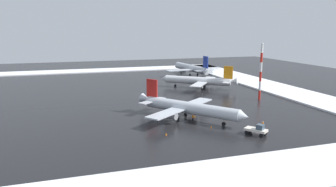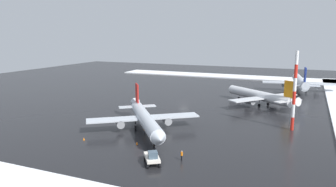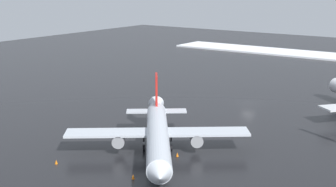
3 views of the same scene
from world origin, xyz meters
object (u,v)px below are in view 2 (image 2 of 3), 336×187
Objects in this scene: pushback_tug at (152,157)px; antenna_mast at (295,91)px; airplane_parked_portside at (145,119)px; traffic_cone_mid_line at (157,130)px; traffic_cone_wingtip_side at (137,143)px; traffic_cone_near_nose at (84,139)px; ground_crew_by_nose_gear at (182,155)px; airplane_parked_starboard at (260,96)px; ground_crew_mid_apron at (144,130)px; airplane_far_rear at (300,82)px.

antenna_mast is at bearing 111.55° from pushback_tug.
airplane_parked_portside reaches higher than traffic_cone_mid_line.
airplane_parked_portside reaches higher than traffic_cone_wingtip_side.
traffic_cone_wingtip_side is (1.82, -11.34, 0.00)m from traffic_cone_near_nose.
ground_crew_by_nose_gear is (-12.29, -13.40, -2.04)m from airplane_parked_portside.
airplane_parked_starboard is 27.09m from antenna_mast.
ground_crew_mid_apron is 3.11× the size of traffic_cone_wingtip_side.
antenna_mast is at bearing -50.22° from traffic_cone_wingtip_side.
airplane_far_rear is at bearing -69.03° from airplane_parked_starboard.
airplane_parked_starboard is at bearing 116.15° from airplane_parked_portside.
airplane_parked_starboard is 35.00m from airplane_far_rear.
traffic_cone_near_nose is 1.00× the size of traffic_cone_mid_line.
ground_crew_by_nose_gear is at bearing 98.88° from pushback_tug.
pushback_tug is 19.35m from traffic_cone_near_nose.
antenna_mast is (30.39, -20.23, 7.62)m from pushback_tug.
traffic_cone_wingtip_side is at bearing 104.37° from ground_crew_by_nose_gear.
traffic_cone_wingtip_side is at bearing 108.59° from airplane_parked_starboard.
ground_crew_by_nose_gear is 3.11× the size of traffic_cone_mid_line.
traffic_cone_near_nose is (5.83, 18.42, -1.01)m from pushback_tug.
airplane_parked_portside is 43.18m from airplane_parked_starboard.
pushback_tug is 9.15× the size of traffic_cone_mid_line.
airplane_far_rear is at bearing -25.09° from traffic_cone_near_nose.
traffic_cone_wingtip_side is (3.99, 10.91, -0.70)m from ground_crew_by_nose_gear.
ground_crew_mid_apron is 12.79m from traffic_cone_near_nose.
antenna_mast is 46.60m from traffic_cone_near_nose.
ground_crew_mid_apron reaches higher than traffic_cone_mid_line.
airplane_parked_starboard reaches higher than ground_crew_mid_apron.
pushback_tug is at bearing -137.19° from traffic_cone_wingtip_side.
airplane_parked_portside is 13.72m from traffic_cone_near_nose.
antenna_mast is (26.73, -16.40, 7.93)m from ground_crew_by_nose_gear.
airplane_parked_portside is 1.45× the size of antenna_mast.
airplane_parked_starboard is 4.93× the size of pushback_tug.
pushback_tug is 16.90m from ground_crew_mid_apron.
airplane_parked_portside is at bearing 81.91° from ground_crew_by_nose_gear.
airplane_parked_starboard is at bearing 135.16° from pushback_tug.
airplane_parked_portside reaches higher than traffic_cone_near_nose.
antenna_mast is at bearing 78.47° from airplane_parked_portside.
airplane_far_rear is 61.20× the size of traffic_cone_wingtip_side.
airplane_far_rear reaches higher than traffic_cone_near_nose.
airplane_parked_portside is 5.14× the size of pushback_tug.
airplane_parked_portside is at bearing 115.85° from antenna_mast.
traffic_cone_near_nose and traffic_cone_mid_line have the same top height.
traffic_cone_near_nose is (2.17, 22.25, -0.70)m from ground_crew_by_nose_gear.
antenna_mast is 36.57m from traffic_cone_wingtip_side.
ground_crew_by_nose_gear is (3.66, -3.83, -0.31)m from pushback_tug.
airplane_parked_starboard is 1.39× the size of antenna_mast.
airplane_parked_portside is at bearing 16.65° from traffic_cone_wingtip_side.
traffic_cone_mid_line is (-13.13, 27.48, -8.63)m from antenna_mast.
traffic_cone_near_nose is at bearing 122.43° from antenna_mast.
pushback_tug is at bearing -6.44° from airplane_parked_portside.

